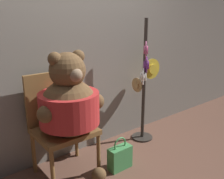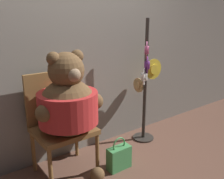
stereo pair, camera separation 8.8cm
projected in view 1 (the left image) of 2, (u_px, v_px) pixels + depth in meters
ground_plane at (109, 165)px, 2.77m from camera, size 14.00×14.00×0.00m
wall_back at (78, 41)px, 2.81m from camera, size 8.00×0.10×2.64m
chair at (60, 120)px, 2.55m from camera, size 0.57×0.50×1.05m
teddy_bear at (70, 105)px, 2.37m from camera, size 0.70×0.62×1.29m
hat_display_rack at (145, 84)px, 3.16m from camera, size 0.49×0.43×1.57m
handbag_on_ground at (120, 157)px, 2.68m from camera, size 0.26×0.12×0.37m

